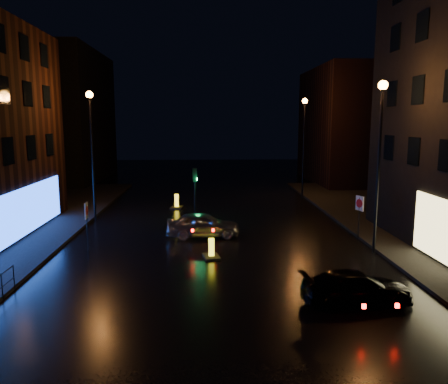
{
  "coord_description": "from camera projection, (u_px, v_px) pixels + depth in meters",
  "views": [
    {
      "loc": [
        -0.57,
        -14.53,
        6.48
      ],
      "look_at": [
        0.46,
        8.13,
        2.8
      ],
      "focal_mm": 35.0,
      "sensor_mm": 36.0,
      "label": 1
    }
  ],
  "objects": [
    {
      "name": "street_lamp_rnear",
      "position": [
        380.0,
        141.0,
        20.77
      ],
      "size": [
        0.44,
        0.44,
        8.37
      ],
      "color": "black",
      "rests_on": "ground"
    },
    {
      "name": "street_lamp_rfar",
      "position": [
        304.0,
        132.0,
        36.55
      ],
      "size": [
        0.44,
        0.44,
        8.37
      ],
      "color": "black",
      "rests_on": "ground"
    },
    {
      "name": "building_far_right",
      "position": [
        350.0,
        126.0,
        46.66
      ],
      "size": [
        8.0,
        14.0,
        12.0
      ],
      "primitive_type": "cube",
      "color": "black",
      "rests_on": "ground"
    },
    {
      "name": "road_sign_right",
      "position": [
        359.0,
        207.0,
        23.84
      ],
      "size": [
        0.27,
        0.57,
        2.47
      ],
      "rotation": [
        0.0,
        0.0,
        3.52
      ],
      "color": "black",
      "rests_on": "ground"
    },
    {
      "name": "ground",
      "position": [
        222.0,
        307.0,
        15.4
      ],
      "size": [
        120.0,
        120.0,
        0.0
      ],
      "primitive_type": "plane",
      "color": "black",
      "rests_on": "ground"
    },
    {
      "name": "street_lamp_lfar",
      "position": [
        91.0,
        136.0,
        27.96
      ],
      "size": [
        0.44,
        0.44,
        8.37
      ],
      "color": "black",
      "rests_on": "ground"
    },
    {
      "name": "bollard_near",
      "position": [
        211.0,
        253.0,
        20.97
      ],
      "size": [
        0.9,
        1.19,
        0.95
      ],
      "rotation": [
        0.0,
        0.0,
        0.18
      ],
      "color": "black",
      "rests_on": "ground"
    },
    {
      "name": "traffic_signal",
      "position": [
        195.0,
        212.0,
        29.07
      ],
      "size": [
        1.4,
        2.4,
        3.45
      ],
      "color": "black",
      "rests_on": "ground"
    },
    {
      "name": "silver_hatchback",
      "position": [
        203.0,
        225.0,
        24.67
      ],
      "size": [
        4.16,
        1.78,
        1.4
      ],
      "primitive_type": "imported",
      "rotation": [
        0.0,
        0.0,
        1.6
      ],
      "color": "#A2A5A9",
      "rests_on": "ground"
    },
    {
      "name": "building_far_left",
      "position": [
        64.0,
        117.0,
        48.07
      ],
      "size": [
        8.0,
        16.0,
        14.0
      ],
      "primitive_type": "cube",
      "color": "black",
      "rests_on": "ground"
    },
    {
      "name": "bollard_far",
      "position": [
        177.0,
        205.0,
        32.99
      ],
      "size": [
        0.98,
        1.32,
        1.06
      ],
      "rotation": [
        0.0,
        0.0,
        -0.15
      ],
      "color": "black",
      "rests_on": "ground"
    },
    {
      "name": "dark_sedan",
      "position": [
        357.0,
        288.0,
        15.66
      ],
      "size": [
        4.14,
        1.99,
        1.16
      ],
      "primitive_type": "imported",
      "rotation": [
        0.0,
        0.0,
        1.66
      ],
      "color": "black",
      "rests_on": "ground"
    },
    {
      "name": "road_sign_left",
      "position": [
        87.0,
        215.0,
        21.87
      ],
      "size": [
        0.09,
        0.6,
        2.47
      ],
      "rotation": [
        0.0,
        0.0,
        0.05
      ],
      "color": "black",
      "rests_on": "ground"
    }
  ]
}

